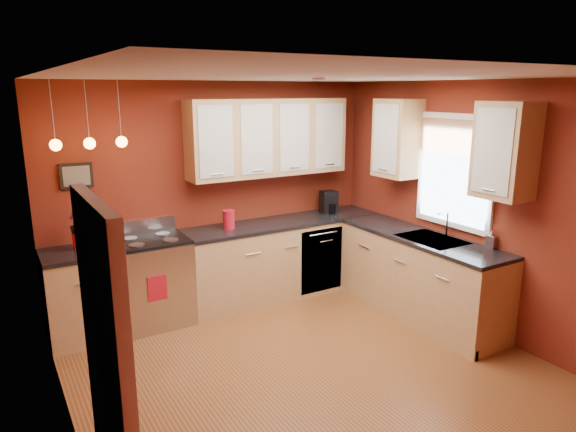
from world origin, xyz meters
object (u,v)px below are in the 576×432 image
gas_range (153,281)px  soap_pump (491,239)px  sink (432,241)px  coffee_maker (329,203)px  red_canister (229,219)px

gas_range → soap_pump: soap_pump is taller
sink → coffee_maker: bearing=99.6°
sink → red_canister: bearing=138.4°
coffee_maker → soap_pump: (0.51, -2.10, -0.03)m
gas_range → coffee_maker: coffee_maker is taller
sink → coffee_maker: size_ratio=2.41×
gas_range → red_canister: bearing=0.5°
sink → soap_pump: (0.25, -0.55, 0.13)m
gas_range → sink: bearing=-29.8°
sink → soap_pump: size_ratio=3.36×
gas_range → red_canister: red_canister is taller
gas_range → soap_pump: 3.57m
soap_pump → gas_range: bearing=144.5°
sink → coffee_maker: coffee_maker is taller
gas_range → coffee_maker: size_ratio=3.82×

